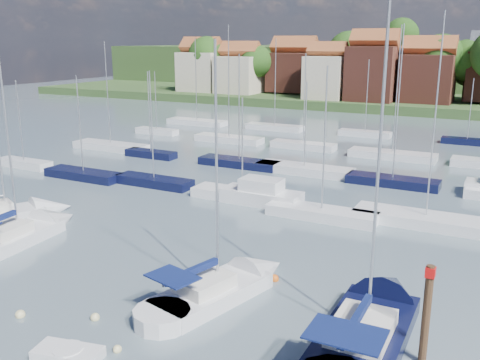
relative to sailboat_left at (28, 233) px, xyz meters
The scene contains 13 objects.
ground 38.93m from the sailboat_left, 64.68° to the left, with size 260.00×260.00×0.00m, color #4E5D69.
sailboat_left is the anchor object (origin of this frame).
sailboat_centre 16.90m from the sailboat_left, ahead, with size 5.54×11.39×14.99m.
sailboat_navy 25.05m from the sailboat_left, ahead, with size 3.72×13.70×18.83m.
sailboat_far 4.95m from the sailboat_left, 149.37° to the left, with size 6.94×10.22×13.46m.
tender 16.90m from the sailboat_left, 35.79° to the right, with size 3.22×1.99×0.65m.
timber_piling 27.86m from the sailboat_left, ahead, with size 0.40×0.40×6.85m.
buoy_b 11.99m from the sailboat_left, 43.22° to the right, with size 0.51×0.51×0.51m, color beige.
buoy_c 14.02m from the sailboat_left, 28.38° to the right, with size 0.48×0.48×0.48m, color beige.
buoy_d 17.40m from the sailboat_left, 28.88° to the right, with size 0.41×0.41×0.41m, color beige.
buoy_e 18.65m from the sailboat_left, ahead, with size 0.53×0.53×0.53m, color #D85914.
marina_field 35.57m from the sailboat_left, 58.55° to the left, with size 79.62×41.41×15.93m.
far_shore_town 129.32m from the sailboat_left, 81.60° to the left, with size 212.46×90.00×22.27m.
Camera 1 is at (13.48, -20.12, 13.71)m, focal length 40.00 mm.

